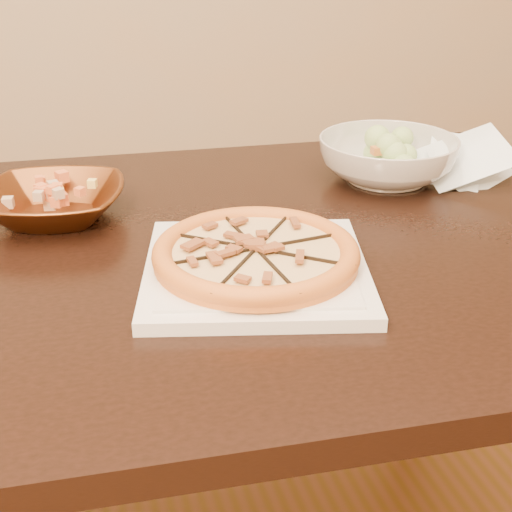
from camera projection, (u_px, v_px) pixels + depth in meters
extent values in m
cube|color=black|center=(187.00, 257.00, 1.05)|extent=(1.46, 0.99, 0.04)
cylinder|color=black|center=(422.00, 300.00, 1.69)|extent=(0.07, 0.07, 0.71)
cube|color=silver|center=(256.00, 270.00, 0.95)|extent=(0.36, 0.36, 0.02)
cube|color=silver|center=(256.00, 263.00, 0.95)|extent=(0.30, 0.30, 0.00)
cylinder|color=orange|center=(256.00, 257.00, 0.94)|extent=(0.27, 0.27, 0.01)
torus|color=orange|center=(256.00, 252.00, 0.94)|extent=(0.27, 0.27, 0.03)
cylinder|color=beige|center=(256.00, 253.00, 0.94)|extent=(0.22, 0.22, 0.01)
cube|color=black|center=(256.00, 249.00, 0.94)|extent=(0.03, 0.27, 0.01)
cube|color=black|center=(256.00, 249.00, 0.94)|extent=(0.21, 0.17, 0.01)
cube|color=black|center=(256.00, 249.00, 0.94)|extent=(0.27, 0.03, 0.01)
cube|color=black|center=(256.00, 249.00, 0.94)|extent=(0.17, 0.21, 0.01)
cube|color=#98512C|center=(270.00, 245.00, 0.94)|extent=(0.03, 0.02, 0.00)
cube|color=#98512C|center=(282.00, 238.00, 0.96)|extent=(0.03, 0.02, 0.00)
cube|color=#98512C|center=(286.00, 230.00, 0.99)|extent=(0.03, 0.03, 0.00)
cube|color=#98512C|center=(263.00, 239.00, 0.96)|extent=(0.03, 0.03, 0.00)
cube|color=#98512C|center=(259.00, 231.00, 0.98)|extent=(0.02, 0.03, 0.00)
cube|color=#98512C|center=(246.00, 224.00, 1.00)|extent=(0.02, 0.03, 0.00)
cube|color=#98512C|center=(245.00, 237.00, 0.96)|extent=(0.02, 0.03, 0.00)
cube|color=#98512C|center=(227.00, 233.00, 0.98)|extent=(0.02, 0.03, 0.00)
cube|color=#98512C|center=(203.00, 233.00, 0.98)|extent=(0.03, 0.03, 0.00)
cube|color=#98512C|center=(226.00, 243.00, 0.95)|extent=(0.03, 0.02, 0.00)
cube|color=#98512C|center=(205.00, 247.00, 0.94)|extent=(0.03, 0.02, 0.00)
cube|color=#98512C|center=(238.00, 249.00, 0.93)|extent=(0.02, 0.01, 0.00)
cube|color=#98512C|center=(222.00, 256.00, 0.91)|extent=(0.03, 0.02, 0.00)
cube|color=#98512C|center=(214.00, 266.00, 0.89)|extent=(0.03, 0.02, 0.00)
cube|color=#98512C|center=(244.00, 257.00, 0.91)|extent=(0.03, 0.03, 0.00)
cube|color=#98512C|center=(246.00, 266.00, 0.89)|extent=(0.02, 0.03, 0.00)
cube|color=#98512C|center=(259.00, 276.00, 0.86)|extent=(0.02, 0.03, 0.00)
cube|color=#98512C|center=(266.00, 260.00, 0.90)|extent=(0.02, 0.02, 0.00)
cube|color=#98512C|center=(285.00, 266.00, 0.89)|extent=(0.02, 0.03, 0.00)
cube|color=#98512C|center=(269.00, 252.00, 0.92)|extent=(0.03, 0.03, 0.00)
cube|color=#98512C|center=(289.00, 254.00, 0.92)|extent=(0.03, 0.03, 0.00)
cube|color=#98512C|center=(311.00, 251.00, 0.93)|extent=(0.03, 0.02, 0.00)
cube|color=#98512C|center=(278.00, 246.00, 0.94)|extent=(0.03, 0.02, 0.00)
imported|color=brown|center=(54.00, 203.00, 1.12)|extent=(0.26, 0.26, 0.05)
cube|color=tan|center=(51.00, 179.00, 1.10)|extent=(0.03, 0.03, 0.03)
cube|color=orange|center=(60.00, 177.00, 1.11)|extent=(0.03, 0.03, 0.03)
cube|color=#FDE06D|center=(66.00, 174.00, 1.12)|extent=(0.03, 0.03, 0.03)
cube|color=tan|center=(67.00, 170.00, 1.14)|extent=(0.03, 0.03, 0.03)
cube|color=orange|center=(53.00, 177.00, 1.11)|extent=(0.03, 0.03, 0.03)
cube|color=#FDE06D|center=(51.00, 174.00, 1.12)|extent=(0.03, 0.03, 0.03)
cube|color=tan|center=(43.00, 172.00, 1.13)|extent=(0.03, 0.03, 0.03)
cube|color=orange|center=(50.00, 178.00, 1.10)|extent=(0.03, 0.03, 0.03)
cube|color=#FDE06D|center=(42.00, 177.00, 1.11)|extent=(0.03, 0.03, 0.03)
cube|color=tan|center=(31.00, 178.00, 1.10)|extent=(0.03, 0.03, 0.03)
cube|color=orange|center=(20.00, 181.00, 1.09)|extent=(0.03, 0.03, 0.03)
cube|color=#FDE06D|center=(45.00, 180.00, 1.10)|extent=(0.03, 0.03, 0.03)
cube|color=tan|center=(38.00, 183.00, 1.08)|extent=(0.03, 0.03, 0.03)
cube|color=orange|center=(36.00, 187.00, 1.07)|extent=(0.03, 0.03, 0.03)
cube|color=#FDE06D|center=(50.00, 179.00, 1.10)|extent=(0.03, 0.03, 0.03)
cube|color=tan|center=(51.00, 182.00, 1.09)|extent=(0.03, 0.03, 0.03)
cube|color=orange|center=(58.00, 185.00, 1.08)|extent=(0.03, 0.03, 0.03)
cube|color=#FDE06D|center=(71.00, 185.00, 1.07)|extent=(0.03, 0.03, 0.03)
cube|color=tan|center=(57.00, 179.00, 1.10)|extent=(0.03, 0.03, 0.03)
cube|color=orange|center=(67.00, 179.00, 1.10)|extent=(0.03, 0.03, 0.03)
imported|color=silver|center=(387.00, 159.00, 1.28)|extent=(0.26, 0.26, 0.08)
sphere|color=#A1C566|center=(390.00, 128.00, 1.25)|extent=(0.04, 0.04, 0.04)
sphere|color=#A1C566|center=(397.00, 126.00, 1.27)|extent=(0.04, 0.04, 0.04)
sphere|color=#A1C566|center=(390.00, 121.00, 1.29)|extent=(0.04, 0.04, 0.04)
sphere|color=#A1C566|center=(386.00, 126.00, 1.26)|extent=(0.04, 0.04, 0.04)
sphere|color=#A1C566|center=(371.00, 125.00, 1.27)|extent=(0.04, 0.04, 0.04)
sphere|color=#A1C566|center=(388.00, 128.00, 1.25)|extent=(0.04, 0.04, 0.04)
sphere|color=#A1C566|center=(379.00, 131.00, 1.24)|extent=(0.04, 0.04, 0.04)
sphere|color=#A1C566|center=(382.00, 136.00, 1.21)|extent=(0.04, 0.04, 0.04)
sphere|color=#A1C566|center=(393.00, 131.00, 1.24)|extent=(0.04, 0.04, 0.04)
sphere|color=#A1C566|center=(408.00, 133.00, 1.22)|extent=(0.04, 0.04, 0.04)
sphere|color=#A1C566|center=(393.00, 129.00, 1.25)|extent=(0.04, 0.04, 0.04)
cube|color=#C46A2D|center=(399.00, 128.00, 1.28)|extent=(0.02, 0.02, 0.01)
cube|color=#C46A2D|center=(370.00, 130.00, 1.27)|extent=(0.02, 0.02, 0.01)
cube|color=#C46A2D|center=(380.00, 138.00, 1.23)|extent=(0.02, 0.02, 0.01)
cube|color=#C46A2D|center=(410.00, 137.00, 1.24)|extent=(0.02, 0.02, 0.01)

